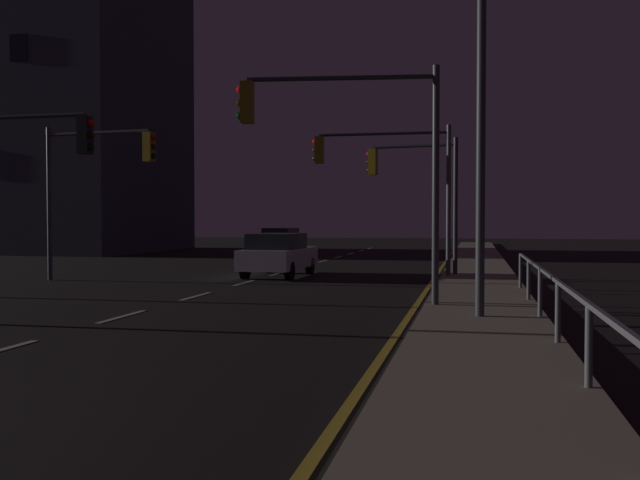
# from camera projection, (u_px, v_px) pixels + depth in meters

# --- Properties ---
(ground_plane) EXTENTS (112.00, 112.00, 0.00)m
(ground_plane) POSITION_uv_depth(u_px,v_px,m) (249.00, 282.00, 23.01)
(ground_plane) COLOR black
(ground_plane) RESTS_ON ground
(sidewalk_right) EXTENTS (2.53, 77.00, 0.14)m
(sidewalk_right) POSITION_uv_depth(u_px,v_px,m) (479.00, 284.00, 21.39)
(sidewalk_right) COLOR gray
(sidewalk_right) RESTS_ON ground
(lane_markings_center) EXTENTS (0.14, 50.00, 0.01)m
(lane_markings_center) POSITION_uv_depth(u_px,v_px,m) (278.00, 274.00, 26.42)
(lane_markings_center) COLOR silver
(lane_markings_center) RESTS_ON ground
(lane_edge_line) EXTENTS (0.14, 53.00, 0.01)m
(lane_edge_line) POSITION_uv_depth(u_px,v_px,m) (438.00, 273.00, 26.60)
(lane_edge_line) COLOR gold
(lane_edge_line) RESTS_ON ground
(car) EXTENTS (1.89, 4.43, 1.57)m
(car) POSITION_uv_depth(u_px,v_px,m) (278.00, 254.00, 25.08)
(car) COLOR silver
(car) RESTS_ON ground
(car_oncoming) EXTENTS (1.93, 4.44, 1.57)m
(car_oncoming) POSITION_uv_depth(u_px,v_px,m) (280.00, 241.00, 41.27)
(car_oncoming) COLOR navy
(car_oncoming) RESTS_ON ground
(traffic_light_near_right) EXTENTS (4.60, 0.83, 5.39)m
(traffic_light_near_right) POSITION_uv_depth(u_px,v_px,m) (347.00, 136.00, 15.78)
(traffic_light_near_right) COLOR #38383D
(traffic_light_near_right) RESTS_ON sidewalk_right
(traffic_light_far_center) EXTENTS (4.17, 0.57, 5.19)m
(traffic_light_far_center) POSITION_uv_depth(u_px,v_px,m) (95.00, 171.00, 23.03)
(traffic_light_far_center) COLOR #38383D
(traffic_light_far_center) RESTS_ON ground
(traffic_light_mid_right) EXTENTS (4.87, 0.34, 5.18)m
(traffic_light_mid_right) POSITION_uv_depth(u_px,v_px,m) (386.00, 169.00, 24.26)
(traffic_light_mid_right) COLOR #4C4C51
(traffic_light_mid_right) RESTS_ON sidewalk_right
(traffic_light_overhead_east) EXTENTS (4.82, 0.34, 4.98)m
(traffic_light_overhead_east) POSITION_uv_depth(u_px,v_px,m) (5.00, 162.00, 18.13)
(traffic_light_overhead_east) COLOR #4C4C51
(traffic_light_overhead_east) RESTS_ON ground
(traffic_light_near_left) EXTENTS (3.34, 0.69, 4.82)m
(traffic_light_near_left) POSITION_uv_depth(u_px,v_px,m) (414.00, 179.00, 24.99)
(traffic_light_near_left) COLOR #38383D
(traffic_light_near_left) RESTS_ON sidewalk_right
(street_lamp_median) EXTENTS (1.85, 1.15, 6.95)m
(street_lamp_median) POSITION_uv_depth(u_px,v_px,m) (496.00, 105.00, 13.80)
(street_lamp_median) COLOR #38383D
(street_lamp_median) RESTS_ON sidewalk_right
(barrier_fence) EXTENTS (0.09, 18.01, 0.98)m
(barrier_fence) POSITION_uv_depth(u_px,v_px,m) (558.00, 296.00, 10.84)
(barrier_fence) COLOR #59595E
(barrier_fence) RESTS_ON sidewalk_right
(building_distant) EXTENTS (20.32, 13.10, 21.69)m
(building_distant) POSITION_uv_depth(u_px,v_px,m) (14.00, 89.00, 46.42)
(building_distant) COLOR #3D424C
(building_distant) RESTS_ON ground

